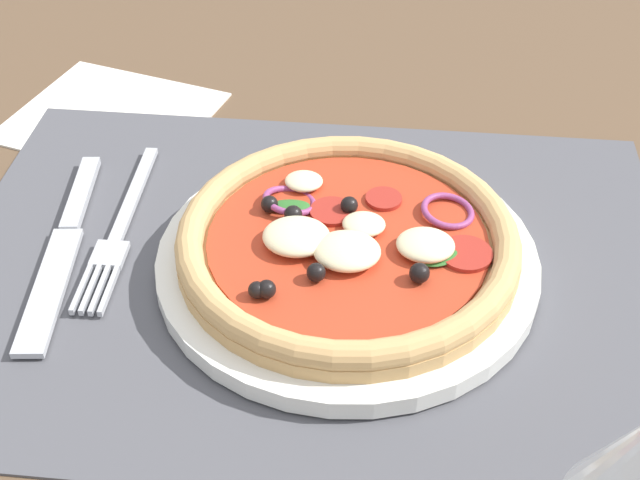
# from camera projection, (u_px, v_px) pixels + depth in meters

# --- Properties ---
(ground_plane) EXTENTS (1.90, 1.40, 0.02)m
(ground_plane) POSITION_uv_depth(u_px,v_px,m) (309.00, 283.00, 0.59)
(ground_plane) COLOR brown
(placemat) EXTENTS (0.48, 0.35, 0.00)m
(placemat) POSITION_uv_depth(u_px,v_px,m) (309.00, 268.00, 0.58)
(placemat) COLOR #4C4C51
(placemat) RESTS_ON ground_plane
(plate) EXTENTS (0.25, 0.25, 0.01)m
(plate) POSITION_uv_depth(u_px,v_px,m) (347.00, 262.00, 0.57)
(plate) COLOR silver
(plate) RESTS_ON placemat
(pizza) EXTENTS (0.22, 0.22, 0.03)m
(pizza) POSITION_uv_depth(u_px,v_px,m) (348.00, 242.00, 0.56)
(pizza) COLOR tan
(pizza) RESTS_ON plate
(fork) EXTENTS (0.02, 0.18, 0.00)m
(fork) POSITION_uv_depth(u_px,v_px,m) (119.00, 232.00, 0.60)
(fork) COLOR #B2B5BA
(fork) RESTS_ON placemat
(knife) EXTENTS (0.04, 0.20, 0.01)m
(knife) POSITION_uv_depth(u_px,v_px,m) (63.00, 248.00, 0.59)
(knife) COLOR #B2B5BA
(knife) RESTS_ON placemat
(napkin) EXTENTS (0.19, 0.18, 0.00)m
(napkin) POSITION_uv_depth(u_px,v_px,m) (111.00, 116.00, 0.72)
(napkin) COLOR silver
(napkin) RESTS_ON ground_plane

